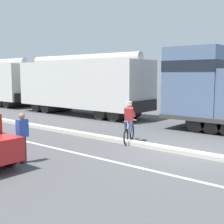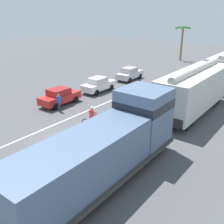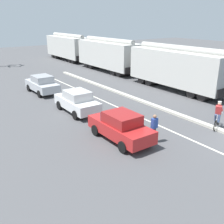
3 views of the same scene
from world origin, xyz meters
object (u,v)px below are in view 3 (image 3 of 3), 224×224
Objects in this scene: hopper_car_lead at (178,68)px; cyclist at (218,116)px; hopper_car_middle at (108,55)px; hopper_car_trailing at (68,47)px; pedestrian_by_cars at (154,128)px; parked_car_red at (121,126)px; parked_car_white at (77,101)px; parked_car_silver at (42,84)px.

cyclist is (-5.03, -7.86, -1.26)m from hopper_car_lead.
hopper_car_middle is 1.00× the size of hopper_car_trailing.
hopper_car_trailing reaches higher than pedestrian_by_cars.
cyclist reaches higher than parked_car_red.
pedestrian_by_cars is at bearing -143.80° from hopper_car_lead.
hopper_car_lead is at bearing 36.20° from pedestrian_by_cars.
hopper_car_lead and hopper_car_trailing have the same top height.
parked_car_red is 1.00× the size of parked_car_white.
hopper_car_middle is 20.62m from parked_car_red.
hopper_car_lead is at bearing 27.80° from parked_car_red.
hopper_car_lead reaches higher than pedestrian_by_cars.
hopper_car_trailing is at bearing 80.80° from cyclist.
parked_car_red is at bearing -122.30° from hopper_car_middle.
parked_car_red is at bearing -90.29° from parked_car_silver.
hopper_car_lead is at bearing -29.74° from parked_car_silver.
hopper_car_middle is (0.00, 11.60, 0.00)m from hopper_car_lead.
cyclist reaches higher than pedestrian_by_cars.
hopper_car_trailing is at bearing 69.23° from parked_car_red.
hopper_car_middle is 2.50× the size of parked_car_silver.
parked_car_silver is at bearing -122.82° from hopper_car_trailing.
hopper_car_lead is at bearing 57.40° from cyclist.
hopper_car_middle is 21.06m from pedestrian_by_cars.
hopper_car_lead is 6.54× the size of pedestrian_by_cars.
hopper_car_trailing is (0.00, 11.60, 0.00)m from hopper_car_middle.
hopper_car_lead is 2.50× the size of parked_car_silver.
hopper_car_middle is 12.24m from parked_car_silver.
parked_car_silver is at bearing 150.26° from hopper_car_lead.
hopper_car_middle reaches higher than parked_car_white.
parked_car_silver is (-10.93, -5.35, -1.26)m from hopper_car_middle.
hopper_car_lead is 23.20m from hopper_car_trailing.
pedestrian_by_cars is at bearing -117.36° from hopper_car_middle.
parked_car_white is at bearing -178.65° from hopper_car_lead.
parked_car_silver is 15.30m from cyclist.
hopper_car_lead is 1.00× the size of hopper_car_trailing.
hopper_car_middle reaches higher than pedestrian_by_cars.
hopper_car_trailing reaches higher than parked_car_red.
parked_car_white is (-10.79, -23.46, -1.26)m from hopper_car_trailing.
hopper_car_trailing is 2.52× the size of parked_car_white.
parked_car_silver is at bearing 112.71° from cyclist.
parked_car_red is 2.46× the size of cyclist.
hopper_car_trailing reaches higher than cyclist.
parked_car_silver and pedestrian_by_cars have the same top height.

